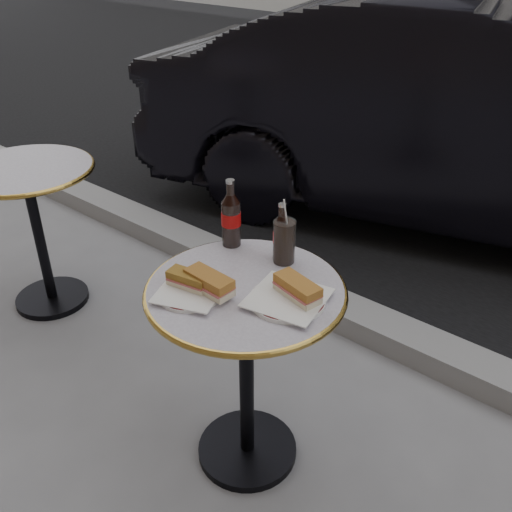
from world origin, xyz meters
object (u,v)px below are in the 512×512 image
Objects in this scene: plate_left at (190,293)px; plate_right at (287,300)px; cola_bottle_right at (282,232)px; parked_car at (479,116)px; cola_bottle_left at (231,213)px; bistro_table at (247,377)px; cola_glass at (284,241)px.

plate_left is 0.29m from plate_right.
parked_car is at bearing 94.05° from cola_bottle_right.
plate_right is at bearing 32.45° from plate_left.
plate_right is 0.94× the size of cola_bottle_left.
bistro_table is at bearing -39.37° from cola_bottle_left.
cola_bottle_left is 1.61× the size of cola_glass.
parked_car is at bearing 89.04° from cola_bottle_left.
bistro_table is 0.51m from cola_bottle_right.
parked_car is (-0.17, 2.18, -0.14)m from cola_glass.
parked_car reaches higher than cola_glass.
plate_left is (-0.10, -0.13, 0.37)m from bistro_table.
parked_car reaches higher than plate_left.
plate_right is 0.40m from cola_bottle_left.
bistro_table is at bearing 52.97° from plate_left.
cola_bottle_left reaches higher than bistro_table.
plate_left is 0.81× the size of cola_bottle_left.
cola_glass is at bearing 129.94° from plate_right.
plate_left reaches higher than bistro_table.
plate_left is 1.30× the size of cola_glass.
plate_left is 0.86× the size of plate_right.
bistro_table is 4.91× the size of cola_glass.
cola_bottle_right is (0.19, 0.03, -0.02)m from cola_bottle_left.
cola_bottle_right is 2.18m from parked_car.
plate_right is (0.25, 0.16, 0.00)m from plate_left.
cola_bottle_left is at bearing -171.26° from cola_bottle_right.
cola_bottle_right is at bearing 8.74° from cola_bottle_left.
parked_car is (-0.32, 2.35, -0.07)m from plate_right.
plate_right is at bearing -23.12° from cola_bottle_left.
cola_glass is 2.19m from parked_car.
bistro_table is 0.48m from cola_glass.
plate_left is at bearing -147.55° from plate_right.
bistro_table is 3.26× the size of plate_right.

